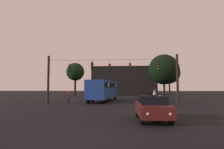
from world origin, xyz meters
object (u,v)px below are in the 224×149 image
city_bus (104,89)px  tree_right_far (169,73)px  pedestrian_crossing_center (69,96)px  car_near_right (152,107)px  pedestrian_near_bus (155,96)px  tree_left_silhouette (75,72)px  tree_behind_building (164,69)px  pedestrian_crossing_right (155,95)px  pedestrian_crossing_left (155,96)px

city_bus → tree_right_far: (14.21, 20.92, 3.87)m
pedestrian_crossing_center → car_near_right: bearing=-51.5°
pedestrian_near_bus → tree_left_silhouette: size_ratio=0.20×
city_bus → pedestrian_crossing_center: city_bus is taller
city_bus → tree_behind_building: tree_behind_building is taller
city_bus → pedestrian_crossing_right: city_bus is taller
car_near_right → pedestrian_near_bus: 14.24m
car_near_right → pedestrian_crossing_right: (2.02, 12.97, 0.21)m
pedestrian_crossing_center → tree_behind_building: 17.75m
pedestrian_near_bus → tree_right_far: size_ratio=0.18×
pedestrian_near_bus → tree_left_silhouette: 25.43m
city_bus → car_near_right: 17.10m
city_bus → car_near_right: size_ratio=2.55×
tree_right_far → car_near_right: bearing=-103.8°
pedestrian_crossing_center → tree_left_silhouette: (-5.26, 22.07, 4.87)m
city_bus → pedestrian_crossing_left: 8.73m
city_bus → pedestrian_near_bus: size_ratio=7.17×
city_bus → tree_right_far: 25.59m
pedestrian_crossing_left → tree_left_silhouette: size_ratio=0.22×
tree_left_silhouette → tree_right_far: bearing=10.1°
pedestrian_crossing_center → pedestrian_near_bus: 11.34m
pedestrian_near_bus → tree_right_far: bearing=73.1°
car_near_right → tree_right_far: size_ratio=0.52×
car_near_right → tree_right_far: bearing=76.2°
car_near_right → pedestrian_near_bus: pedestrian_near_bus is taller
car_near_right → pedestrian_crossing_right: bearing=81.1°
tree_left_silhouette → city_bus: bearing=-61.8°
pedestrian_crossing_center → tree_behind_building: (13.64, 10.55, 4.24)m
tree_behind_building → pedestrian_crossing_right: bearing=-108.4°
city_bus → tree_behind_building: (9.91, 5.25, 3.30)m
car_near_right → city_bus: bearing=107.2°
pedestrian_crossing_center → pedestrian_crossing_right: 10.97m
city_bus → tree_right_far: size_ratio=1.32×
car_near_right → tree_behind_building: 22.52m
pedestrian_near_bus → tree_right_far: (7.03, 23.15, 4.86)m
pedestrian_crossing_center → pedestrian_crossing_left: bearing=-1.1°
city_bus → car_near_right: bearing=-72.8°
pedestrian_crossing_center → tree_right_far: tree_right_far is taller
city_bus → pedestrian_crossing_right: 7.86m
pedestrian_crossing_center → tree_left_silhouette: size_ratio=0.20×
pedestrian_crossing_right → tree_behind_building: 9.95m
city_bus → car_near_right: city_bus is taller
pedestrian_crossing_center → tree_behind_building: size_ratio=0.21×
pedestrian_crossing_left → pedestrian_crossing_right: (0.33, 2.17, 0.01)m
pedestrian_crossing_right → tree_right_far: (7.15, 24.25, 4.73)m
tree_left_silhouette → pedestrian_crossing_right: bearing=-51.4°
pedestrian_crossing_left → car_near_right: bearing=-98.9°
pedestrian_crossing_left → pedestrian_crossing_center: pedestrian_crossing_left is taller
tree_behind_building → car_near_right: bearing=-102.7°
pedestrian_near_bus → tree_right_far: 24.68m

